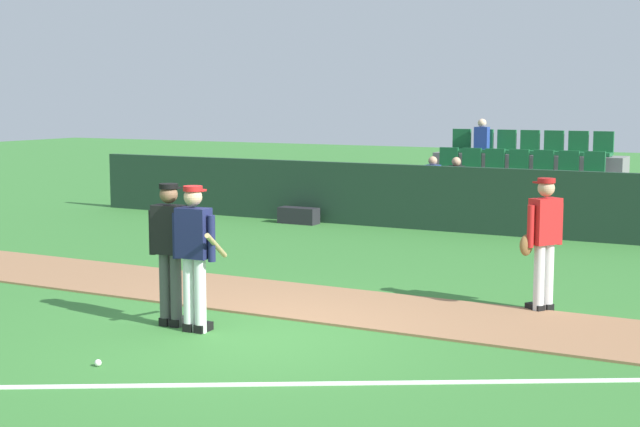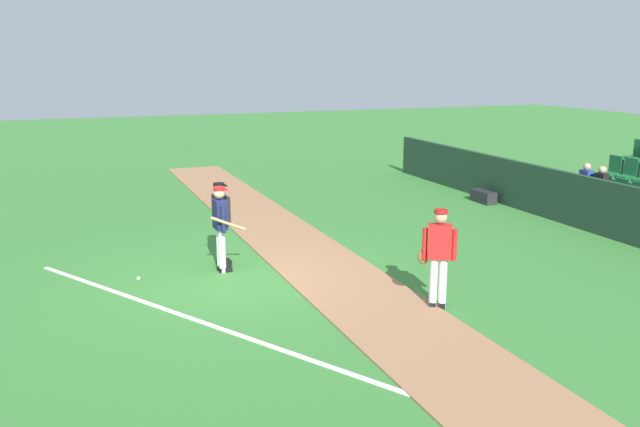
{
  "view_description": "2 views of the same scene",
  "coord_description": "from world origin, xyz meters",
  "px_view_note": "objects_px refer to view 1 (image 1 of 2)",
  "views": [
    {
      "loc": [
        5.86,
        -9.02,
        2.8
      ],
      "look_at": [
        0.12,
        1.64,
        1.27
      ],
      "focal_mm": 52.05,
      "sensor_mm": 36.0,
      "label": 1
    },
    {
      "loc": [
        12.19,
        -3.08,
        4.24
      ],
      "look_at": [
        0.03,
        1.74,
        1.19
      ],
      "focal_mm": 37.24,
      "sensor_mm": 36.0,
      "label": 2
    }
  ],
  "objects_px": {
    "batter_navy_jersey": "(195,252)",
    "runner_red_jersey": "(544,239)",
    "umpire_home_plate": "(171,246)",
    "baseball": "(98,363)",
    "equipment_bag": "(299,216)"
  },
  "relations": [
    {
      "from": "umpire_home_plate",
      "to": "baseball",
      "type": "height_order",
      "value": "umpire_home_plate"
    },
    {
      "from": "batter_navy_jersey",
      "to": "umpire_home_plate",
      "type": "xyz_separation_m",
      "value": [
        -0.44,
        0.11,
        0.03
      ]
    },
    {
      "from": "batter_navy_jersey",
      "to": "umpire_home_plate",
      "type": "distance_m",
      "value": 0.45
    },
    {
      "from": "baseball",
      "to": "batter_navy_jersey",
      "type": "bearing_deg",
      "value": 88.22
    },
    {
      "from": "runner_red_jersey",
      "to": "baseball",
      "type": "height_order",
      "value": "runner_red_jersey"
    },
    {
      "from": "umpire_home_plate",
      "to": "equipment_bag",
      "type": "height_order",
      "value": "umpire_home_plate"
    },
    {
      "from": "umpire_home_plate",
      "to": "runner_red_jersey",
      "type": "bearing_deg",
      "value": 37.24
    },
    {
      "from": "umpire_home_plate",
      "to": "equipment_bag",
      "type": "distance_m",
      "value": 9.43
    },
    {
      "from": "runner_red_jersey",
      "to": "equipment_bag",
      "type": "height_order",
      "value": "runner_red_jersey"
    },
    {
      "from": "batter_navy_jersey",
      "to": "baseball",
      "type": "xyz_separation_m",
      "value": [
        -0.05,
        -1.66,
        -0.93
      ]
    },
    {
      "from": "runner_red_jersey",
      "to": "baseball",
      "type": "xyz_separation_m",
      "value": [
        -3.43,
        -4.67,
        -0.93
      ]
    },
    {
      "from": "batter_navy_jersey",
      "to": "runner_red_jersey",
      "type": "xyz_separation_m",
      "value": [
        3.38,
        3.01,
        -0.01
      ]
    },
    {
      "from": "batter_navy_jersey",
      "to": "runner_red_jersey",
      "type": "height_order",
      "value": "same"
    },
    {
      "from": "batter_navy_jersey",
      "to": "umpire_home_plate",
      "type": "bearing_deg",
      "value": 165.72
    },
    {
      "from": "batter_navy_jersey",
      "to": "runner_red_jersey",
      "type": "distance_m",
      "value": 4.52
    }
  ]
}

